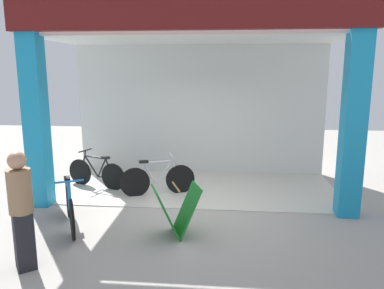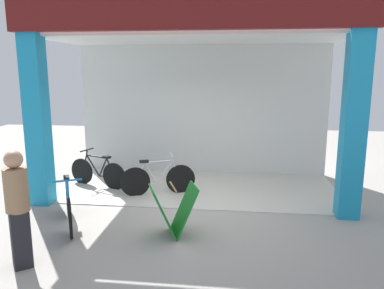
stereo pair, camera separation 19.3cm
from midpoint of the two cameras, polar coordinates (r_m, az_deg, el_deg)
name	(u,v)px [view 2 (the right image)]	position (r m, az deg, el deg)	size (l,w,h in m)	color
ground_plane	(188,210)	(7.41, 0.11, -9.81)	(20.57, 20.57, 0.00)	#9E9991
shop_facade	(197,92)	(8.44, 1.35, 7.94)	(6.48, 3.07, 4.01)	beige
bicycle_inside_0	(158,179)	(8.15, -4.50, -5.21)	(1.54, 0.60, 0.89)	black
bicycle_inside_1	(98,172)	(8.92, -13.45, -4.12)	(1.48, 0.59, 0.86)	black
bicycle_parked_0	(69,205)	(6.88, -17.39, -8.79)	(0.79, 1.51, 0.92)	black
sandwich_board_sign	(173,211)	(6.21, -1.92, -9.97)	(0.88, 0.76, 0.84)	#197226
pedestrian_0	(18,208)	(5.60, -23.93, -8.72)	(0.47, 0.52, 1.63)	black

